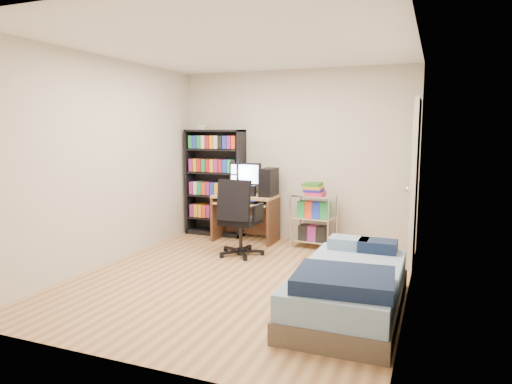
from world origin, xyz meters
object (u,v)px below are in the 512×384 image
at_px(computer_desk, 252,199).
at_px(office_chair, 239,231).
at_px(media_shelf, 215,181).
at_px(bed, 349,288).

distance_m(computer_desk, office_chair, 0.90).
relative_size(media_shelf, office_chair, 1.68).
height_order(media_shelf, office_chair, media_shelf).
bearing_deg(bed, media_shelf, 136.95).
xyz_separation_m(office_chair, bed, (1.67, -1.35, -0.10)).
height_order(office_chair, bed, office_chair).
bearing_deg(media_shelf, computer_desk, -13.35).
bearing_deg(bed, office_chair, 140.99).
bearing_deg(media_shelf, office_chair, -49.71).
xyz_separation_m(media_shelf, office_chair, (0.84, -1.00, -0.52)).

